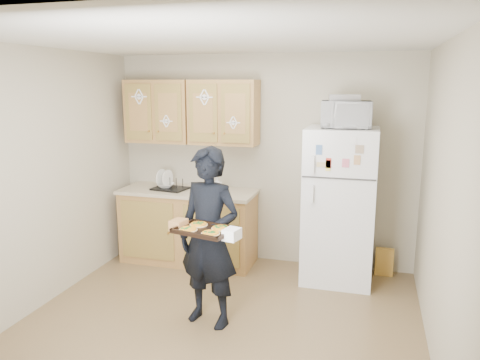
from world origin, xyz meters
name	(u,v)px	position (x,y,z in m)	size (l,w,h in m)	color
floor	(216,329)	(0.00, 0.00, 0.00)	(3.60, 3.60, 0.00)	brown
ceiling	(213,39)	(0.00, 0.00, 2.50)	(3.60, 3.60, 0.00)	silver
wall_back	(263,160)	(0.00, 1.80, 1.25)	(3.60, 0.04, 2.50)	#ABA28B
wall_front	(92,276)	(0.00, -1.80, 1.25)	(3.60, 0.04, 2.50)	#ABA28B
wall_left	(34,181)	(-1.80, 0.00, 1.25)	(0.04, 3.60, 2.50)	#ABA28B
wall_right	(445,209)	(1.80, 0.00, 1.25)	(0.04, 3.60, 2.50)	#ABA28B
refrigerator	(339,205)	(0.95, 1.43, 0.85)	(0.75, 0.70, 1.70)	white
base_cabinet	(189,227)	(-0.85, 1.48, 0.43)	(1.60, 0.60, 0.86)	olive
countertop	(188,192)	(-0.85, 1.48, 0.88)	(1.64, 0.64, 0.04)	#C3AD96
upper_cab_left	(160,111)	(-1.25, 1.61, 1.83)	(0.80, 0.33, 0.75)	olive
upper_cab_right	(224,113)	(-0.43, 1.61, 1.83)	(0.80, 0.33, 0.75)	olive
cereal_box	(384,262)	(1.47, 1.67, 0.16)	(0.20, 0.07, 0.32)	#E7C051
person	(209,238)	(-0.09, 0.11, 0.81)	(0.59, 0.39, 1.63)	black
baking_tray	(204,231)	(-0.03, -0.18, 0.98)	(0.46, 0.34, 0.04)	black
pizza_front_left	(188,229)	(-0.15, -0.23, 0.99)	(0.15, 0.15, 0.02)	orange
pizza_front_right	(210,233)	(0.06, -0.28, 0.99)	(0.15, 0.15, 0.02)	orange
pizza_back_left	(199,224)	(-0.11, -0.08, 0.99)	(0.15, 0.15, 0.02)	orange
pizza_back_right	(220,228)	(0.09, -0.13, 0.99)	(0.15, 0.15, 0.02)	orange
microwave	(346,115)	(0.98, 1.38, 1.84)	(0.51, 0.34, 0.28)	white
foil_pan	(344,98)	(0.95, 1.41, 2.01)	(0.31, 0.22, 0.07)	silver
dish_rack	(170,183)	(-1.07, 1.45, 0.98)	(0.40, 0.30, 0.16)	black
bowl	(166,185)	(-1.12, 1.45, 0.94)	(0.20, 0.20, 0.05)	silver
soap_bottle	(217,185)	(-0.44, 1.38, 1.00)	(0.09, 0.09, 0.20)	white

